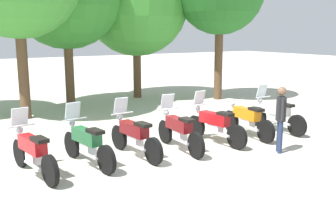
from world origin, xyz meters
name	(u,v)px	position (x,y,z in m)	size (l,w,h in m)	color
ground_plane	(178,150)	(0.00, 0.00, 0.00)	(80.00, 80.00, 0.00)	#BCB7A8
motorcycle_0	(33,152)	(-3.61, 0.06, 0.52)	(0.62, 2.18, 1.37)	black
motorcycle_1	(87,143)	(-2.41, 0.11, 0.52)	(0.62, 2.18, 1.37)	black
motorcycle_2	(134,135)	(-1.21, 0.12, 0.52)	(0.62, 2.19, 1.37)	black
motorcycle_3	(179,130)	(0.00, -0.02, 0.52)	(0.62, 2.19, 1.37)	black
motorcycle_4	(214,124)	(1.19, 0.04, 0.52)	(0.62, 2.19, 1.37)	black
motorcycle_5	(247,119)	(2.40, 0.06, 0.50)	(0.62, 2.19, 0.99)	black
motorcycle_6	(276,114)	(3.60, 0.08, 0.52)	(0.62, 2.19, 1.37)	black
person_0	(281,115)	(2.01, -1.54, 0.97)	(0.30, 0.37, 1.66)	#232D4C
tree_3	(136,4)	(3.07, 8.02, 4.19)	(4.63, 4.63, 6.52)	brown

